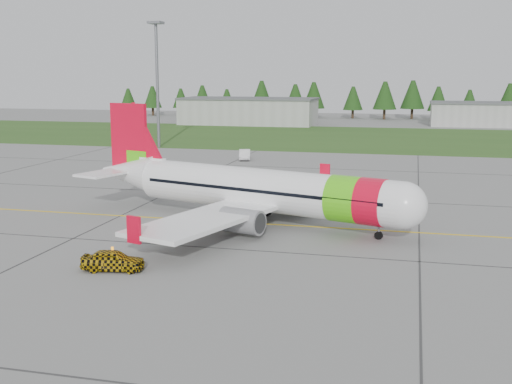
# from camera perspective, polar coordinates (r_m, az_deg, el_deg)

# --- Properties ---
(ground) EXTENTS (320.00, 320.00, 0.00)m
(ground) POSITION_cam_1_polar(r_m,az_deg,el_deg) (44.29, 1.24, -5.33)
(ground) COLOR gray
(ground) RESTS_ON ground
(aircraft) EXTENTS (30.25, 28.62, 9.43)m
(aircraft) POSITION_cam_1_polar(r_m,az_deg,el_deg) (52.33, 0.08, 0.18)
(aircraft) COLOR white
(aircraft) RESTS_ON ground
(follow_me_car) EXTENTS (1.59, 1.78, 3.90)m
(follow_me_car) POSITION_cam_1_polar(r_m,az_deg,el_deg) (40.63, -12.68, -4.19)
(follow_me_car) COLOR gold
(follow_me_car) RESTS_ON ground
(service_van) EXTENTS (1.85, 1.79, 4.40)m
(service_van) POSITION_cam_1_polar(r_m,az_deg,el_deg) (91.36, -1.02, 4.26)
(service_van) COLOR white
(service_van) RESTS_ON ground
(grass_strip) EXTENTS (320.00, 50.00, 0.03)m
(grass_strip) POSITION_cam_1_polar(r_m,az_deg,el_deg) (124.52, 9.56, 4.76)
(grass_strip) COLOR #30561E
(grass_strip) RESTS_ON ground
(taxi_guideline) EXTENTS (120.00, 0.25, 0.02)m
(taxi_guideline) POSITION_cam_1_polar(r_m,az_deg,el_deg) (51.87, 3.18, -2.98)
(taxi_guideline) COLOR gold
(taxi_guideline) RESTS_ON ground
(hangar_west) EXTENTS (32.00, 14.00, 6.00)m
(hangar_west) POSITION_cam_1_polar(r_m,az_deg,el_deg) (156.86, -0.66, 7.14)
(hangar_west) COLOR #A8A8A3
(hangar_west) RESTS_ON ground
(hangar_east) EXTENTS (24.00, 12.00, 5.20)m
(hangar_east) POSITION_cam_1_polar(r_m,az_deg,el_deg) (160.64, 19.59, 6.48)
(hangar_east) COLOR #A8A8A3
(hangar_east) RESTS_ON ground
(floodlight_mast) EXTENTS (0.50, 0.50, 20.00)m
(floodlight_mast) POSITION_cam_1_polar(r_m,az_deg,el_deg) (107.83, -8.76, 9.24)
(floodlight_mast) COLOR slate
(floodlight_mast) RESTS_ON ground
(treeline) EXTENTS (160.00, 8.00, 10.00)m
(treeline) POSITION_cam_1_polar(r_m,az_deg,el_deg) (179.97, 11.01, 8.01)
(treeline) COLOR #1C3F14
(treeline) RESTS_ON ground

